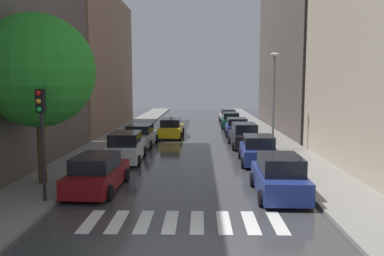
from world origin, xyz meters
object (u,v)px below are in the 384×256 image
parked_car_right_nearest (279,177)px  parked_car_right_second (258,150)px  parked_car_left_second (126,148)px  parked_car_right_fourth (237,127)px  traffic_light_left_corner (41,120)px  parked_car_right_fifth (231,120)px  parked_car_left_third (140,136)px  taxi_midroad (171,128)px  parked_car_right_third (244,136)px  parked_car_left_nearest (97,174)px  street_tree_left (38,71)px  parked_car_right_sixth (228,116)px  lamp_post_right (274,94)px

parked_car_right_nearest → parked_car_right_second: parked_car_right_nearest is taller
parked_car_left_second → parked_car_right_fourth: bearing=-35.7°
traffic_light_left_corner → parked_car_left_second: bearing=79.7°
parked_car_right_fifth → parked_car_left_third: bearing=149.8°
parked_car_right_fourth → taxi_midroad: size_ratio=0.89×
parked_car_right_third → parked_car_left_third: bearing=84.3°
parked_car_right_fifth → parked_car_right_fourth: bearing=-177.4°
parked_car_left_third → taxi_midroad: (1.97, 4.68, 0.01)m
parked_car_left_nearest → taxi_midroad: 16.99m
parked_car_right_third → parked_car_right_fifth: (0.07, 12.76, -0.07)m
parked_car_right_fourth → parked_car_right_fifth: 6.32m
parked_car_left_second → street_tree_left: (-2.71, -5.67, 4.38)m
parked_car_right_third → taxi_midroad: size_ratio=0.97×
parked_car_right_nearest → parked_car_right_third: (-0.05, 12.31, 0.02)m
parked_car_right_sixth → parked_car_left_third: bearing=155.3°
parked_car_right_sixth → parked_car_right_fourth: bearing=178.5°
parked_car_left_second → lamp_post_right: (9.48, 3.52, 3.14)m
parked_car_right_nearest → parked_car_right_second: bearing=0.3°
parked_car_left_nearest → parked_car_left_second: parked_car_left_second is taller
traffic_light_left_corner → lamp_post_right: 16.22m
taxi_midroad → street_tree_left: 17.38m
parked_car_right_nearest → parked_car_right_sixth: 30.98m
parked_car_left_third → taxi_midroad: bearing=-21.1°
parked_car_right_fifth → taxi_midroad: (-5.81, -7.52, 0.01)m
parked_car_left_nearest → lamp_post_right: 14.09m
parked_car_right_second → lamp_post_right: size_ratio=0.63×
parked_car_right_fourth → lamp_post_right: bearing=-167.1°
parked_car_left_nearest → parked_car_right_third: bearing=-31.3°
parked_car_right_nearest → parked_car_right_third: bearing=1.4°
taxi_midroad → parked_car_right_fifth: bearing=-36.7°
parked_car_right_fifth → parked_car_right_sixth: 5.91m
taxi_midroad → parked_car_right_second: bearing=-150.9°
parked_car_left_second → parked_car_left_nearest: bearing=178.0°
parked_car_left_nearest → parked_car_right_nearest: bearing=-92.8°
parked_car_right_sixth → lamp_post_right: size_ratio=0.66×
parked_car_right_second → parked_car_right_fourth: size_ratio=0.98×
traffic_light_left_corner → street_tree_left: bearing=113.6°
parked_car_right_third → parked_car_right_fourth: size_ratio=1.09×
traffic_light_left_corner → lamp_post_right: bearing=47.3°
parked_car_right_fourth → parked_car_right_sixth: parked_car_right_fourth is taller
parked_car_right_nearest → traffic_light_left_corner: (-9.27, -1.30, 2.48)m
parked_car_right_sixth → lamp_post_right: lamp_post_right is taller
parked_car_right_nearest → traffic_light_left_corner: bearing=99.2°
parked_car_right_nearest → parked_car_right_third: 12.31m
parked_car_left_third → parked_car_right_third: 7.73m
parked_car_left_nearest → parked_car_right_fifth: size_ratio=0.94×
street_tree_left → traffic_light_left_corner: size_ratio=1.76×
parked_car_right_fourth → parked_car_right_nearest: bearing=-179.0°
parked_car_right_second → parked_car_right_sixth: parked_car_right_second is taller
parked_car_left_nearest → parked_car_right_sixth: 31.31m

